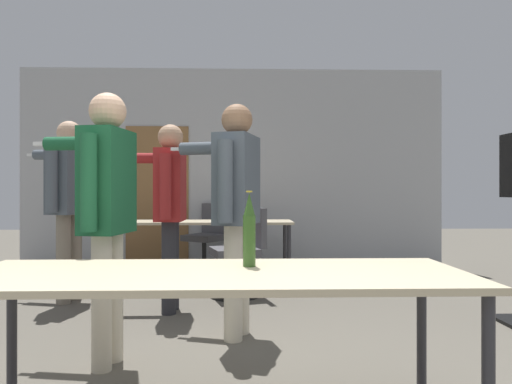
% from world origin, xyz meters
% --- Properties ---
extents(back_wall, '(6.12, 0.12, 2.89)m').
position_xyz_m(back_wall, '(-0.03, 5.17, 1.44)').
color(back_wall, '#B2B5B7').
rests_on(back_wall, ground_plane).
extents(conference_table_near, '(2.25, 0.77, 0.74)m').
position_xyz_m(conference_table_near, '(0.01, 0.55, 0.68)').
color(conference_table_near, '#C6B793').
rests_on(conference_table_near, ground_plane).
extents(conference_table_far, '(2.28, 0.65, 0.74)m').
position_xyz_m(conference_table_far, '(-0.39, 4.16, 0.68)').
color(conference_table_far, '#C6B793').
rests_on(conference_table_far, ground_plane).
extents(person_far_watching, '(0.79, 0.79, 1.81)m').
position_xyz_m(person_far_watching, '(-1.62, 3.14, 1.10)').
color(person_far_watching, slate).
rests_on(person_far_watching, ground_plane).
extents(person_center_tall, '(0.78, 0.63, 1.72)m').
position_xyz_m(person_center_tall, '(-0.55, 2.72, 1.04)').
color(person_center_tall, '#28282D').
rests_on(person_center_tall, ground_plane).
extents(person_right_polo, '(0.76, 0.67, 1.73)m').
position_xyz_m(person_right_polo, '(-0.73, 1.42, 1.05)').
color(person_right_polo, beige).
rests_on(person_right_polo, ground_plane).
extents(person_near_casual, '(0.76, 0.80, 1.77)m').
position_xyz_m(person_near_casual, '(0.08, 1.97, 1.07)').
color(person_near_casual, beige).
rests_on(person_near_casual, ground_plane).
extents(office_chair_mid_tucked, '(0.62, 0.57, 0.93)m').
position_xyz_m(office_chair_mid_tucked, '(0.12, 3.33, 0.44)').
color(office_chair_mid_tucked, black).
rests_on(office_chair_mid_tucked, ground_plane).
extents(office_chair_far_left, '(0.66, 0.68, 0.94)m').
position_xyz_m(office_chair_far_left, '(-0.35, 4.80, 0.44)').
color(office_chair_far_left, black).
rests_on(office_chair_far_left, ground_plane).
extents(beer_bottle, '(0.06, 0.06, 0.36)m').
position_xyz_m(beer_bottle, '(0.17, 0.68, 0.91)').
color(beer_bottle, '#2D511E').
rests_on(beer_bottle, conference_table_near).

